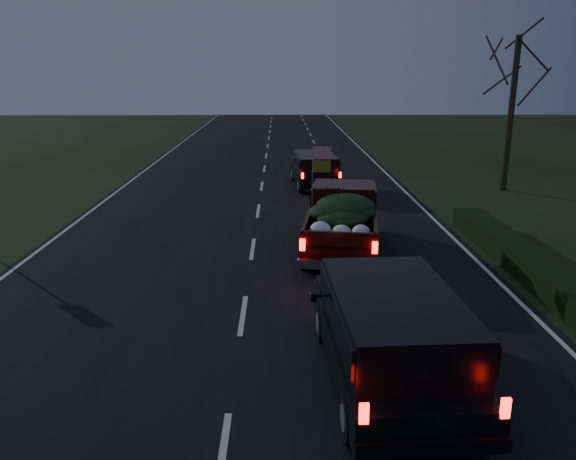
# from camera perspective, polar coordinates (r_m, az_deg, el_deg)

# --- Properties ---
(ground) EXTENTS (120.00, 120.00, 0.00)m
(ground) POSITION_cam_1_polar(r_m,az_deg,el_deg) (13.25, -4.59, -8.66)
(ground) COLOR black
(ground) RESTS_ON ground
(road_asphalt) EXTENTS (14.00, 120.00, 0.02)m
(road_asphalt) POSITION_cam_1_polar(r_m,az_deg,el_deg) (13.24, -4.60, -8.62)
(road_asphalt) COLOR black
(road_asphalt) RESTS_ON ground
(hedge_row) EXTENTS (1.00, 10.00, 0.60)m
(hedge_row) POSITION_cam_1_polar(r_m,az_deg,el_deg) (17.34, 22.77, -2.80)
(hedge_row) COLOR black
(hedge_row) RESTS_ON ground
(bare_tree_far) EXTENTS (3.60, 3.60, 7.00)m
(bare_tree_far) POSITION_cam_1_polar(r_m,az_deg,el_deg) (28.11, 22.06, 14.29)
(bare_tree_far) COLOR black
(bare_tree_far) RESTS_ON ground
(pickup_truck) EXTENTS (2.88, 5.78, 2.91)m
(pickup_truck) POSITION_cam_1_polar(r_m,az_deg,el_deg) (17.68, 5.55, 1.41)
(pickup_truck) COLOR black
(pickup_truck) RESTS_ON ground
(lead_suv) EXTENTS (2.25, 4.68, 1.31)m
(lead_suv) POSITION_cam_1_polar(r_m,az_deg,el_deg) (27.36, 2.73, 6.45)
(lead_suv) COLOR black
(lead_suv) RESTS_ON ground
(rear_suv) EXTENTS (2.58, 5.29, 1.49)m
(rear_suv) POSITION_cam_1_polar(r_m,az_deg,el_deg) (10.20, 10.49, -9.75)
(rear_suv) COLOR black
(rear_suv) RESTS_ON ground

